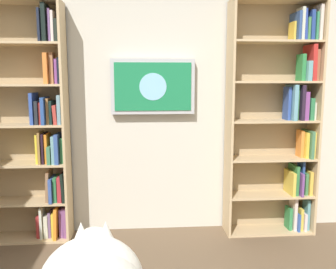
# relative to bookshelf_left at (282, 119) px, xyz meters

# --- Properties ---
(wall_back) EXTENTS (4.52, 0.06, 2.70)m
(wall_back) POSITION_rel_bookshelf_left_xyz_m (1.27, -0.17, 0.23)
(wall_back) COLOR beige
(wall_back) RESTS_ON ground
(bookshelf_left) EXTENTS (0.86, 0.28, 2.23)m
(bookshelf_left) POSITION_rel_bookshelf_left_xyz_m (0.00, 0.00, 0.00)
(bookshelf_left) COLOR tan
(bookshelf_left) RESTS_ON ground
(bookshelf_right) EXTENTS (0.79, 0.28, 2.19)m
(bookshelf_right) POSITION_rel_bookshelf_left_xyz_m (2.33, 0.00, -0.08)
(bookshelf_right) COLOR tan
(bookshelf_right) RESTS_ON ground
(wall_mounted_tv) EXTENTS (0.79, 0.07, 0.52)m
(wall_mounted_tv) POSITION_rel_bookshelf_left_xyz_m (1.24, -0.08, 0.31)
(wall_mounted_tv) COLOR #B7B7BC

